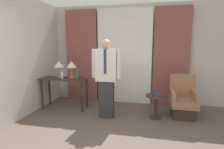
{
  "coord_description": "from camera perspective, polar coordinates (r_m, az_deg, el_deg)",
  "views": [
    {
      "loc": [
        0.67,
        -1.82,
        1.59
      ],
      "look_at": [
        -0.07,
        1.65,
        1.0
      ],
      "focal_mm": 28.0,
      "sensor_mm": 36.0,
      "label": 1
    }
  ],
  "objects": [
    {
      "name": "book",
      "position": [
        3.96,
        14.49,
        -6.37
      ],
      "size": [
        0.16,
        0.23,
        0.03
      ],
      "color": "#2D334C",
      "rests_on": "side_table"
    },
    {
      "name": "wall_back",
      "position": [
        4.97,
        4.23,
        6.58
      ],
      "size": [
        10.0,
        0.06,
        2.7
      ],
      "color": "beige",
      "rests_on": "ground_plane"
    },
    {
      "name": "side_table",
      "position": [
        4.0,
        14.16,
        -8.91
      ],
      "size": [
        0.46,
        0.46,
        0.52
      ],
      "color": "#38281E",
      "rests_on": "ground_plane"
    },
    {
      "name": "armchair",
      "position": [
        4.3,
        22.12,
        -8.23
      ],
      "size": [
        0.55,
        0.58,
        0.94
      ],
      "color": "#38281E",
      "rests_on": "ground_plane"
    },
    {
      "name": "curtain_sheer_center",
      "position": [
        4.84,
        4.01,
        5.8
      ],
      "size": [
        1.49,
        0.06,
        2.58
      ],
      "color": "white",
      "rests_on": "ground_plane"
    },
    {
      "name": "curtain_drape_right",
      "position": [
        4.83,
        18.79,
        5.32
      ],
      "size": [
        0.91,
        0.06,
        2.58
      ],
      "color": "brown",
      "rests_on": "ground_plane"
    },
    {
      "name": "bottle_near_edge",
      "position": [
        4.51,
        -15.97,
        -0.3
      ],
      "size": [
        0.07,
        0.07,
        0.18
      ],
      "color": "silver",
      "rests_on": "desk"
    },
    {
      "name": "table_lamp_right",
      "position": [
        4.5,
        -13.14,
        2.96
      ],
      "size": [
        0.25,
        0.25,
        0.43
      ],
      "color": "tan",
      "rests_on": "desk"
    },
    {
      "name": "person",
      "position": [
        3.79,
        -1.86,
        -0.56
      ],
      "size": [
        0.64,
        0.21,
        1.72
      ],
      "color": "#2D2D33",
      "rests_on": "ground_plane"
    },
    {
      "name": "bottle_by_lamp",
      "position": [
        4.27,
        -11.44,
        -0.16
      ],
      "size": [
        0.06,
        0.06,
        0.27
      ],
      "color": "#336638",
      "rests_on": "desk"
    },
    {
      "name": "desk",
      "position": [
        4.57,
        -15.31,
        -2.88
      ],
      "size": [
        1.18,
        0.46,
        0.78
      ],
      "color": "#38281E",
      "rests_on": "ground_plane"
    },
    {
      "name": "table_lamp_left",
      "position": [
        4.65,
        -16.97,
        3.0
      ],
      "size": [
        0.25,
        0.25,
        0.43
      ],
      "color": "tan",
      "rests_on": "desk"
    },
    {
      "name": "curtain_drape_left",
      "position": [
        5.16,
        -9.82,
        5.91
      ],
      "size": [
        0.91,
        0.06,
        2.58
      ],
      "color": "brown",
      "rests_on": "ground_plane"
    }
  ]
}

